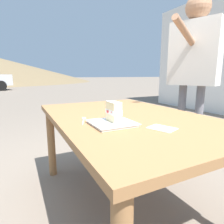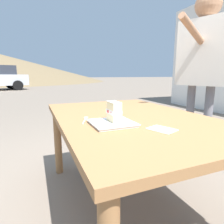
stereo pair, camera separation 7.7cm
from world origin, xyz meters
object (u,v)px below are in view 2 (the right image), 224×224
object	(u,v)px
diner_person	(204,56)
cake_slice	(114,112)
paper_napkin	(162,129)
dessert_fork	(85,120)
patio_table	(129,127)
dessert_plate	(112,123)

from	to	relation	value
diner_person	cake_slice	bearing A→B (deg)	111.25
cake_slice	paper_napkin	bearing A→B (deg)	-136.69
dessert_fork	paper_napkin	distance (m)	0.47
diner_person	patio_table	bearing A→B (deg)	105.51
dessert_plate	paper_napkin	xyz separation A→B (m)	(-0.19, -0.20, -0.01)
paper_napkin	dessert_plate	bearing A→B (deg)	46.39
dessert_plate	diner_person	distance (m)	1.29
dessert_plate	cake_slice	xyz separation A→B (m)	(0.01, -0.01, 0.06)
dessert_fork	cake_slice	bearing A→B (deg)	-138.86
dessert_fork	diner_person	size ratio (longest dim) A/B	0.10
cake_slice	paper_napkin	xyz separation A→B (m)	(-0.20, -0.19, -0.07)
dessert_plate	paper_napkin	distance (m)	0.28
cake_slice	dessert_plate	bearing A→B (deg)	117.69
dessert_plate	diner_person	xyz separation A→B (m)	(0.44, -1.13, 0.45)
dessert_fork	diner_person	xyz separation A→B (m)	(0.28, -1.24, 0.45)
patio_table	diner_person	size ratio (longest dim) A/B	0.87
patio_table	dessert_plate	xyz separation A→B (m)	(-0.18, 0.21, 0.09)
dessert_fork	dessert_plate	bearing A→B (deg)	-143.25
dessert_fork	diner_person	distance (m)	1.35
patio_table	dessert_plate	world-z (taller)	dessert_plate
dessert_plate	paper_napkin	bearing A→B (deg)	-133.61
paper_napkin	cake_slice	bearing A→B (deg)	43.31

